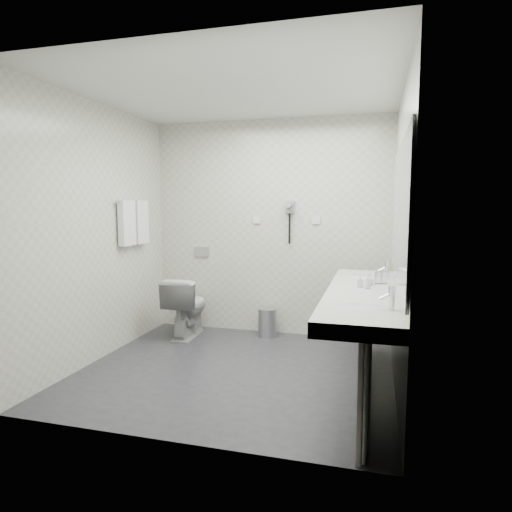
% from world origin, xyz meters
% --- Properties ---
extents(floor, '(2.80, 2.80, 0.00)m').
position_xyz_m(floor, '(0.00, 0.00, 0.00)').
color(floor, '#28282E').
rests_on(floor, ground).
extents(ceiling, '(2.80, 2.80, 0.00)m').
position_xyz_m(ceiling, '(0.00, 0.00, 2.50)').
color(ceiling, silver).
rests_on(ceiling, wall_back).
extents(wall_back, '(2.80, 0.00, 2.80)m').
position_xyz_m(wall_back, '(0.00, 1.30, 1.25)').
color(wall_back, beige).
rests_on(wall_back, floor).
extents(wall_front, '(2.80, 0.00, 2.80)m').
position_xyz_m(wall_front, '(0.00, -1.30, 1.25)').
color(wall_front, beige).
rests_on(wall_front, floor).
extents(wall_left, '(0.00, 2.60, 2.60)m').
position_xyz_m(wall_left, '(-1.40, 0.00, 1.25)').
color(wall_left, beige).
rests_on(wall_left, floor).
extents(wall_right, '(0.00, 2.60, 2.60)m').
position_xyz_m(wall_right, '(1.40, 0.00, 1.25)').
color(wall_right, beige).
rests_on(wall_right, floor).
extents(vanity_counter, '(0.55, 2.20, 0.10)m').
position_xyz_m(vanity_counter, '(1.12, -0.20, 0.80)').
color(vanity_counter, silver).
rests_on(vanity_counter, floor).
extents(vanity_panel, '(0.03, 2.15, 0.75)m').
position_xyz_m(vanity_panel, '(1.15, -0.20, 0.38)').
color(vanity_panel, gray).
rests_on(vanity_panel, floor).
extents(vanity_post_near, '(0.06, 0.06, 0.75)m').
position_xyz_m(vanity_post_near, '(1.18, -1.24, 0.38)').
color(vanity_post_near, silver).
rests_on(vanity_post_near, floor).
extents(vanity_post_far, '(0.06, 0.06, 0.75)m').
position_xyz_m(vanity_post_far, '(1.18, 0.84, 0.38)').
color(vanity_post_far, silver).
rests_on(vanity_post_far, floor).
extents(mirror, '(0.02, 2.20, 1.05)m').
position_xyz_m(mirror, '(1.39, -0.20, 1.45)').
color(mirror, '#B2BCC6').
rests_on(mirror, wall_right).
extents(basin_near, '(0.40, 0.31, 0.05)m').
position_xyz_m(basin_near, '(1.12, -0.85, 0.83)').
color(basin_near, silver).
rests_on(basin_near, vanity_counter).
extents(basin_far, '(0.40, 0.31, 0.05)m').
position_xyz_m(basin_far, '(1.12, 0.45, 0.83)').
color(basin_far, silver).
rests_on(basin_far, vanity_counter).
extents(faucet_near, '(0.04, 0.04, 0.15)m').
position_xyz_m(faucet_near, '(1.32, -0.85, 0.92)').
color(faucet_near, silver).
rests_on(faucet_near, vanity_counter).
extents(faucet_far, '(0.04, 0.04, 0.15)m').
position_xyz_m(faucet_far, '(1.32, 0.45, 0.92)').
color(faucet_far, silver).
rests_on(faucet_far, vanity_counter).
extents(soap_bottle_a, '(0.05, 0.05, 0.10)m').
position_xyz_m(soap_bottle_a, '(1.10, -0.10, 0.90)').
color(soap_bottle_a, beige).
rests_on(soap_bottle_a, vanity_counter).
extents(soap_bottle_b, '(0.11, 0.11, 0.10)m').
position_xyz_m(soap_bottle_b, '(1.17, 0.03, 0.90)').
color(soap_bottle_b, beige).
rests_on(soap_bottle_b, vanity_counter).
extents(soap_bottle_c, '(0.04, 0.04, 0.11)m').
position_xyz_m(soap_bottle_c, '(1.16, -0.15, 0.91)').
color(soap_bottle_c, beige).
rests_on(soap_bottle_c, vanity_counter).
extents(glass_left, '(0.07, 0.07, 0.10)m').
position_xyz_m(glass_left, '(1.24, 0.10, 0.90)').
color(glass_left, silver).
rests_on(glass_left, vanity_counter).
extents(glass_right, '(0.08, 0.08, 0.11)m').
position_xyz_m(glass_right, '(1.28, 0.11, 0.90)').
color(glass_right, silver).
rests_on(glass_right, vanity_counter).
extents(toilet, '(0.42, 0.71, 0.70)m').
position_xyz_m(toilet, '(-0.88, 0.88, 0.35)').
color(toilet, silver).
rests_on(toilet, floor).
extents(flush_plate, '(0.18, 0.02, 0.12)m').
position_xyz_m(flush_plate, '(-0.85, 1.29, 0.95)').
color(flush_plate, '#B2B5BA').
rests_on(flush_plate, wall_back).
extents(pedal_bin, '(0.29, 0.29, 0.31)m').
position_xyz_m(pedal_bin, '(0.03, 1.12, 0.16)').
color(pedal_bin, '#B2B5BA').
rests_on(pedal_bin, floor).
extents(bin_lid, '(0.22, 0.22, 0.02)m').
position_xyz_m(bin_lid, '(0.03, 1.12, 0.32)').
color(bin_lid, '#B2B5BA').
rests_on(bin_lid, pedal_bin).
extents(towel_rail, '(0.02, 0.62, 0.02)m').
position_xyz_m(towel_rail, '(-1.35, 0.55, 1.55)').
color(towel_rail, silver).
rests_on(towel_rail, wall_left).
extents(towel_near, '(0.07, 0.24, 0.48)m').
position_xyz_m(towel_near, '(-1.34, 0.41, 1.33)').
color(towel_near, white).
rests_on(towel_near, towel_rail).
extents(towel_far, '(0.07, 0.24, 0.48)m').
position_xyz_m(towel_far, '(-1.34, 0.69, 1.33)').
color(towel_far, white).
rests_on(towel_far, towel_rail).
extents(dryer_cradle, '(0.10, 0.04, 0.14)m').
position_xyz_m(dryer_cradle, '(0.25, 1.27, 1.50)').
color(dryer_cradle, gray).
rests_on(dryer_cradle, wall_back).
extents(dryer_barrel, '(0.08, 0.14, 0.08)m').
position_xyz_m(dryer_barrel, '(0.25, 1.20, 1.53)').
color(dryer_barrel, gray).
rests_on(dryer_barrel, dryer_cradle).
extents(dryer_cord, '(0.02, 0.02, 0.35)m').
position_xyz_m(dryer_cord, '(0.25, 1.26, 1.25)').
color(dryer_cord, black).
rests_on(dryer_cord, dryer_cradle).
extents(switch_plate_a, '(0.09, 0.02, 0.09)m').
position_xyz_m(switch_plate_a, '(-0.15, 1.29, 1.35)').
color(switch_plate_a, silver).
rests_on(switch_plate_a, wall_back).
extents(switch_plate_b, '(0.09, 0.02, 0.09)m').
position_xyz_m(switch_plate_b, '(0.55, 1.29, 1.35)').
color(switch_plate_b, silver).
rests_on(switch_plate_b, wall_back).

